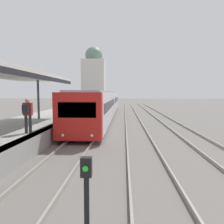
% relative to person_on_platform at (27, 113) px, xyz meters
% --- Properties ---
extents(person_on_platform, '(0.40, 0.40, 1.66)m').
position_rel_person_on_platform_xyz_m(person_on_platform, '(0.00, 0.00, 0.00)').
color(person_on_platform, '#2D2D33').
rests_on(person_on_platform, station_platform).
extents(train_near, '(2.62, 29.84, 2.97)m').
position_rel_person_on_platform_xyz_m(train_near, '(2.07, 16.24, -0.24)').
color(train_near, red).
rests_on(train_near, ground_plane).
extents(signal_post_near, '(0.20, 0.21, 1.65)m').
position_rel_person_on_platform_xyz_m(signal_post_near, '(3.86, -6.18, -0.86)').
color(signal_post_near, black).
rests_on(signal_post_near, ground_plane).
extents(distant_domed_building, '(4.83, 4.83, 12.85)m').
position_rel_person_on_platform_xyz_m(distant_domed_building, '(-2.07, 37.97, 4.18)').
color(distant_domed_building, silver).
rests_on(distant_domed_building, ground_plane).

